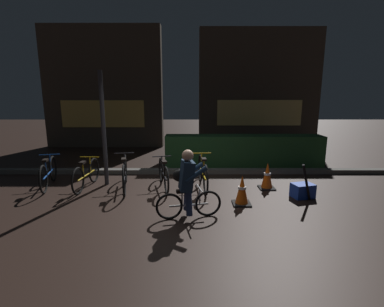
{
  "coord_description": "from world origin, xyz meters",
  "views": [
    {
      "loc": [
        0.21,
        -5.48,
        2.16
      ],
      "look_at": [
        0.2,
        0.6,
        0.9
      ],
      "focal_mm": 26.44,
      "sensor_mm": 36.0,
      "label": 1
    }
  ],
  "objects_px": {
    "parked_bike_right_mid": "(203,173)",
    "cyclist": "(188,184)",
    "traffic_cone_near": "(242,190)",
    "parked_bike_leftmost": "(49,173)",
    "parked_bike_center_right": "(164,174)",
    "blue_crate": "(303,191)",
    "parked_bike_center_left": "(125,174)",
    "traffic_cone_far": "(268,176)",
    "parked_bike_left_mid": "(87,174)",
    "closed_umbrella": "(307,183)",
    "street_post": "(104,129)"
  },
  "relations": [
    {
      "from": "parked_bike_left_mid",
      "to": "parked_bike_right_mid",
      "type": "distance_m",
      "value": 2.75
    },
    {
      "from": "blue_crate",
      "to": "traffic_cone_far",
      "type": "bearing_deg",
      "value": 136.68
    },
    {
      "from": "cyclist",
      "to": "parked_bike_leftmost",
      "type": "bearing_deg",
      "value": 141.02
    },
    {
      "from": "closed_umbrella",
      "to": "cyclist",
      "type": "bearing_deg",
      "value": -15.9
    },
    {
      "from": "parked_bike_leftmost",
      "to": "blue_crate",
      "type": "relative_size",
      "value": 3.59
    },
    {
      "from": "cyclist",
      "to": "parked_bike_left_mid",
      "type": "bearing_deg",
      "value": 133.86
    },
    {
      "from": "traffic_cone_far",
      "to": "cyclist",
      "type": "bearing_deg",
      "value": -138.99
    },
    {
      "from": "traffic_cone_near",
      "to": "traffic_cone_far",
      "type": "height_order",
      "value": "traffic_cone_far"
    },
    {
      "from": "parked_bike_left_mid",
      "to": "closed_umbrella",
      "type": "bearing_deg",
      "value": -97.6
    },
    {
      "from": "parked_bike_right_mid",
      "to": "parked_bike_center_left",
      "type": "bearing_deg",
      "value": 87.91
    },
    {
      "from": "traffic_cone_near",
      "to": "closed_umbrella",
      "type": "height_order",
      "value": "closed_umbrella"
    },
    {
      "from": "traffic_cone_near",
      "to": "cyclist",
      "type": "distance_m",
      "value": 1.3
    },
    {
      "from": "parked_bike_center_right",
      "to": "traffic_cone_near",
      "type": "distance_m",
      "value": 1.99
    },
    {
      "from": "parked_bike_right_mid",
      "to": "cyclist",
      "type": "distance_m",
      "value": 1.74
    },
    {
      "from": "parked_bike_center_left",
      "to": "parked_bike_right_mid",
      "type": "height_order",
      "value": "parked_bike_center_left"
    },
    {
      "from": "parked_bike_left_mid",
      "to": "blue_crate",
      "type": "bearing_deg",
      "value": -94.65
    },
    {
      "from": "traffic_cone_near",
      "to": "blue_crate",
      "type": "xyz_separation_m",
      "value": [
        1.38,
        0.4,
        -0.14
      ]
    },
    {
      "from": "parked_bike_leftmost",
      "to": "parked_bike_left_mid",
      "type": "xyz_separation_m",
      "value": [
        0.93,
        -0.07,
        -0.02
      ]
    },
    {
      "from": "closed_umbrella",
      "to": "parked_bike_center_left",
      "type": "bearing_deg",
      "value": -45.53
    },
    {
      "from": "parked_bike_right_mid",
      "to": "cyclist",
      "type": "relative_size",
      "value": 1.37
    },
    {
      "from": "parked_bike_center_left",
      "to": "traffic_cone_far",
      "type": "xyz_separation_m",
      "value": [
        3.33,
        0.0,
        -0.06
      ]
    },
    {
      "from": "traffic_cone_far",
      "to": "traffic_cone_near",
      "type": "bearing_deg",
      "value": -127.76
    },
    {
      "from": "parked_bike_center_left",
      "to": "parked_bike_left_mid",
      "type": "bearing_deg",
      "value": 74.94
    },
    {
      "from": "parked_bike_center_right",
      "to": "cyclist",
      "type": "bearing_deg",
      "value": -174.31
    },
    {
      "from": "parked_bike_center_right",
      "to": "traffic_cone_near",
      "type": "relative_size",
      "value": 2.5
    },
    {
      "from": "cyclist",
      "to": "traffic_cone_far",
      "type": "bearing_deg",
      "value": 29.54
    },
    {
      "from": "parked_bike_leftmost",
      "to": "parked_bike_center_right",
      "type": "height_order",
      "value": "parked_bike_leftmost"
    },
    {
      "from": "parked_bike_left_mid",
      "to": "cyclist",
      "type": "bearing_deg",
      "value": -121.82
    },
    {
      "from": "parked_bike_left_mid",
      "to": "parked_bike_center_right",
      "type": "bearing_deg",
      "value": -86.06
    },
    {
      "from": "parked_bike_center_right",
      "to": "parked_bike_right_mid",
      "type": "bearing_deg",
      "value": -104.34
    },
    {
      "from": "parked_bike_center_left",
      "to": "traffic_cone_near",
      "type": "xyz_separation_m",
      "value": [
        2.57,
        -0.98,
        -0.07
      ]
    },
    {
      "from": "cyclist",
      "to": "blue_crate",
      "type": "bearing_deg",
      "value": 11.07
    },
    {
      "from": "blue_crate",
      "to": "parked_bike_right_mid",
      "type": "bearing_deg",
      "value": 162.69
    },
    {
      "from": "parked_bike_right_mid",
      "to": "blue_crate",
      "type": "height_order",
      "value": "parked_bike_right_mid"
    },
    {
      "from": "parked_bike_leftmost",
      "to": "parked_bike_right_mid",
      "type": "distance_m",
      "value": 3.68
    },
    {
      "from": "parked_bike_center_left",
      "to": "traffic_cone_near",
      "type": "bearing_deg",
      "value": -121.98
    },
    {
      "from": "street_post",
      "to": "traffic_cone_near",
      "type": "bearing_deg",
      "value": -22.74
    },
    {
      "from": "parked_bike_leftmost",
      "to": "traffic_cone_far",
      "type": "distance_m",
      "value": 5.19
    },
    {
      "from": "traffic_cone_near",
      "to": "parked_bike_leftmost",
      "type": "bearing_deg",
      "value": 165.85
    },
    {
      "from": "parked_bike_leftmost",
      "to": "parked_bike_center_left",
      "type": "height_order",
      "value": "parked_bike_center_left"
    },
    {
      "from": "street_post",
      "to": "traffic_cone_far",
      "type": "xyz_separation_m",
      "value": [
        3.86,
        -0.32,
        -1.06
      ]
    },
    {
      "from": "parked_bike_center_right",
      "to": "closed_umbrella",
      "type": "bearing_deg",
      "value": -120.52
    },
    {
      "from": "traffic_cone_near",
      "to": "parked_bike_center_left",
      "type": "bearing_deg",
      "value": 159.15
    },
    {
      "from": "parked_bike_left_mid",
      "to": "parked_bike_center_left",
      "type": "relative_size",
      "value": 0.88
    },
    {
      "from": "parked_bike_center_left",
      "to": "parked_bike_center_right",
      "type": "relative_size",
      "value": 1.14
    },
    {
      "from": "street_post",
      "to": "closed_umbrella",
      "type": "distance_m",
      "value": 4.69
    },
    {
      "from": "street_post",
      "to": "closed_umbrella",
      "type": "xyz_separation_m",
      "value": [
        4.44,
        -1.15,
        -0.95
      ]
    },
    {
      "from": "parked_bike_left_mid",
      "to": "parked_bike_right_mid",
      "type": "height_order",
      "value": "parked_bike_right_mid"
    },
    {
      "from": "parked_bike_leftmost",
      "to": "blue_crate",
      "type": "height_order",
      "value": "parked_bike_leftmost"
    },
    {
      "from": "parked_bike_left_mid",
      "to": "blue_crate",
      "type": "relative_size",
      "value": 3.47
    }
  ]
}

